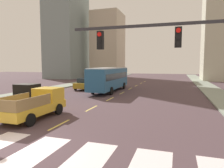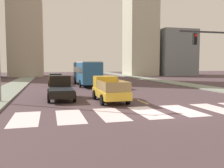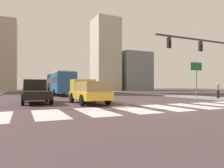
{
  "view_description": "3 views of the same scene",
  "coord_description": "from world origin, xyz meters",
  "px_view_note": "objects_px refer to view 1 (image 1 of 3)",
  "views": [
    {
      "loc": [
        6.87,
        -6.71,
        3.71
      ],
      "look_at": [
        0.88,
        11.95,
        1.86
      ],
      "focal_mm": 32.54,
      "sensor_mm": 36.0,
      "label": 1
    },
    {
      "loc": [
        -7.13,
        -13.81,
        2.98
      ],
      "look_at": [
        -0.88,
        10.27,
        0.94
      ],
      "focal_mm": 38.81,
      "sensor_mm": 36.0,
      "label": 2
    },
    {
      "loc": [
        -7.29,
        -10.35,
        1.41
      ],
      "look_at": [
        0.47,
        6.81,
        1.58
      ],
      "focal_mm": 32.1,
      "sensor_mm": 36.0,
      "label": 3
    }
  ],
  "objects_px": {
    "city_bus": "(109,78)",
    "sedan_near_left": "(85,84)",
    "pickup_dark": "(18,97)",
    "traffic_signal_gantry": "(207,53)",
    "pickup_stakebed": "(38,104)"
  },
  "relations": [
    {
      "from": "pickup_stakebed",
      "to": "traffic_signal_gantry",
      "type": "height_order",
      "value": "traffic_signal_gantry"
    },
    {
      "from": "pickup_stakebed",
      "to": "sedan_near_left",
      "type": "bearing_deg",
      "value": 104.27
    },
    {
      "from": "city_bus",
      "to": "traffic_signal_gantry",
      "type": "xyz_separation_m",
      "value": [
        10.07,
        -17.74,
        2.24
      ]
    },
    {
      "from": "pickup_stakebed",
      "to": "pickup_dark",
      "type": "bearing_deg",
      "value": 150.68
    },
    {
      "from": "pickup_dark",
      "to": "sedan_near_left",
      "type": "bearing_deg",
      "value": 87.27
    },
    {
      "from": "pickup_stakebed",
      "to": "pickup_dark",
      "type": "xyz_separation_m",
      "value": [
        -3.75,
        2.17,
        -0.02
      ]
    },
    {
      "from": "traffic_signal_gantry",
      "to": "city_bus",
      "type": "bearing_deg",
      "value": 119.59
    },
    {
      "from": "pickup_dark",
      "to": "city_bus",
      "type": "relative_size",
      "value": 0.48
    },
    {
      "from": "pickup_dark",
      "to": "sedan_near_left",
      "type": "height_order",
      "value": "pickup_dark"
    },
    {
      "from": "pickup_dark",
      "to": "city_bus",
      "type": "height_order",
      "value": "city_bus"
    },
    {
      "from": "pickup_dark",
      "to": "traffic_signal_gantry",
      "type": "relative_size",
      "value": 0.6
    },
    {
      "from": "city_bus",
      "to": "sedan_near_left",
      "type": "distance_m",
      "value": 4.47
    },
    {
      "from": "city_bus",
      "to": "traffic_signal_gantry",
      "type": "bearing_deg",
      "value": -59.97
    },
    {
      "from": "traffic_signal_gantry",
      "to": "pickup_dark",
      "type": "bearing_deg",
      "value": 160.34
    },
    {
      "from": "pickup_stakebed",
      "to": "pickup_dark",
      "type": "distance_m",
      "value": 4.33
    }
  ]
}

